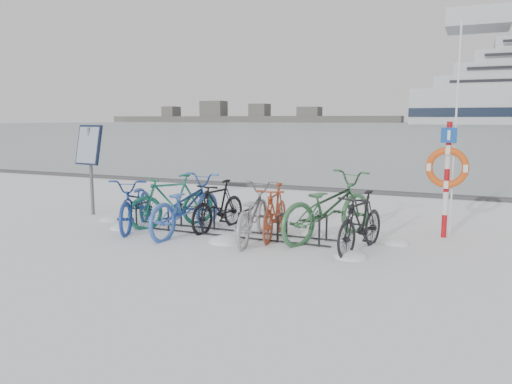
{
  "coord_description": "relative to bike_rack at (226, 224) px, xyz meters",
  "views": [
    {
      "loc": [
        4.0,
        -7.85,
        2.06
      ],
      "look_at": [
        0.33,
        0.6,
        0.7
      ],
      "focal_mm": 35.0,
      "sensor_mm": 36.0,
      "label": 1
    }
  ],
  "objects": [
    {
      "name": "ground",
      "position": [
        0.0,
        0.0,
        -0.18
      ],
      "size": [
        900.0,
        900.0,
        0.0
      ],
      "primitive_type": "plane",
      "color": "white",
      "rests_on": "ground"
    },
    {
      "name": "ice_sheet",
      "position": [
        0.0,
        155.0,
        -0.17
      ],
      "size": [
        400.0,
        298.0,
        0.02
      ],
      "primitive_type": "cube",
      "color": "#96A3A9",
      "rests_on": "ground"
    },
    {
      "name": "quay_edge",
      "position": [
        0.0,
        5.9,
        -0.13
      ],
      "size": [
        400.0,
        0.25,
        0.1
      ],
      "primitive_type": "cube",
      "color": "#3F3F42",
      "rests_on": "ground"
    },
    {
      "name": "bike_rack",
      "position": [
        0.0,
        0.0,
        0.0
      ],
      "size": [
        4.0,
        0.48,
        0.46
      ],
      "color": "black",
      "rests_on": "ground"
    },
    {
      "name": "info_board",
      "position": [
        -3.47,
        0.46,
        1.21
      ],
      "size": [
        0.67,
        0.32,
        1.93
      ],
      "rotation": [
        0.0,
        0.0,
        -0.13
      ],
      "color": "#595B5E",
      "rests_on": "ground"
    },
    {
      "name": "lifebuoy_station",
      "position": [
        3.62,
        1.22,
        1.05
      ],
      "size": [
        0.7,
        0.22,
        3.65
      ],
      "color": "#AA0D13",
      "rests_on": "ground"
    },
    {
      "name": "shoreline",
      "position": [
        -122.02,
        260.0,
        2.61
      ],
      "size": [
        180.0,
        12.0,
        9.5
      ],
      "color": "#464646",
      "rests_on": "ground"
    },
    {
      "name": "bike_0",
      "position": [
        -1.78,
        -0.23,
        0.33
      ],
      "size": [
        1.34,
        2.05,
        1.02
      ],
      "primitive_type": "imported",
      "rotation": [
        0.0,
        0.0,
        0.37
      ],
      "color": "navy",
      "rests_on": "ground"
    },
    {
      "name": "bike_1",
      "position": [
        -1.24,
        0.17,
        0.34
      ],
      "size": [
        1.43,
        1.69,
        1.05
      ],
      "primitive_type": "imported",
      "rotation": [
        0.0,
        0.0,
        -0.63
      ],
      "color": "#1C6854",
      "rests_on": "ground"
    },
    {
      "name": "bike_2",
      "position": [
        -0.69,
        -0.24,
        0.37
      ],
      "size": [
        0.86,
        2.12,
        1.09
      ],
      "primitive_type": "imported",
      "rotation": [
        0.0,
        0.0,
        3.07
      ],
      "color": "blue",
      "rests_on": "ground"
    },
    {
      "name": "bike_3",
      "position": [
        -0.3,
        0.28,
        0.3
      ],
      "size": [
        0.69,
        1.64,
        0.95
      ],
      "primitive_type": "imported",
      "rotation": [
        0.0,
        0.0,
        -0.15
      ],
      "color": "black",
      "rests_on": "ground"
    },
    {
      "name": "bike_4",
      "position": [
        0.62,
        -0.22,
        0.32
      ],
      "size": [
        0.97,
        2.0,
        1.01
      ],
      "primitive_type": "imported",
      "rotation": [
        0.0,
        0.0,
        3.3
      ],
      "color": "gray",
      "rests_on": "ground"
    },
    {
      "name": "bike_5",
      "position": [
        0.9,
        0.11,
        0.3
      ],
      "size": [
        0.67,
        1.66,
        0.97
      ],
      "primitive_type": "imported",
      "rotation": [
        0.0,
        0.0,
        0.13
      ],
      "color": "#97391D",
      "rests_on": "ground"
    },
    {
      "name": "bike_6",
      "position": [
        1.78,
        0.37,
        0.41
      ],
      "size": [
        1.67,
        2.39,
        1.19
      ],
      "primitive_type": "imported",
      "rotation": [
        0.0,
        0.0,
        2.71
      ],
      "color": "#34663F",
      "rests_on": "ground"
    },
    {
      "name": "bike_7",
      "position": [
        2.46,
        -0.19,
        0.31
      ],
      "size": [
        0.79,
        1.68,
        0.97
      ],
      "primitive_type": "imported",
      "rotation": [
        0.0,
        0.0,
        -0.21
      ],
      "color": "black",
      "rests_on": "ground"
    },
    {
      "name": "snow_drifts",
      "position": [
        0.1,
        -0.09,
        -0.18
      ],
      "size": [
        6.09,
        1.74,
        0.2
      ],
      "color": "white",
      "rests_on": "ground"
    }
  ]
}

